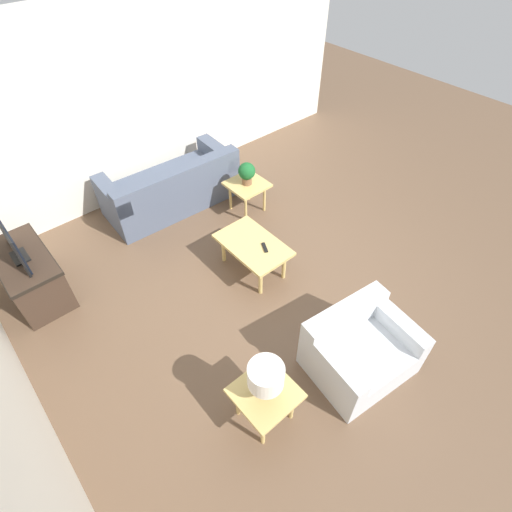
{
  "coord_description": "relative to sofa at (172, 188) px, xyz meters",
  "views": [
    {
      "loc": [
        -2.16,
        2.51,
        3.81
      ],
      "look_at": [
        0.26,
        0.42,
        0.55
      ],
      "focal_mm": 28.0,
      "sensor_mm": 36.0,
      "label": 1
    }
  ],
  "objects": [
    {
      "name": "ground_plane",
      "position": [
        -2.33,
        -0.29,
        -0.3
      ],
      "size": [
        14.0,
        14.0,
        0.0
      ],
      "primitive_type": "plane",
      "color": "brown"
    },
    {
      "name": "wall_right",
      "position": [
        0.73,
        -0.29,
        1.05
      ],
      "size": [
        0.12,
        7.2,
        2.7
      ],
      "color": "silver",
      "rests_on": "ground_plane"
    },
    {
      "name": "sofa",
      "position": [
        0.0,
        0.0,
        0.0
      ],
      "size": [
        0.96,
        1.97,
        0.77
      ],
      "rotation": [
        0.0,
        0.0,
        1.52
      ],
      "color": "#4C566B",
      "rests_on": "ground_plane"
    },
    {
      "name": "armchair",
      "position": [
        -3.54,
        0.04,
        -0.02
      ],
      "size": [
        0.93,
        1.08,
        0.68
      ],
      "rotation": [
        0.0,
        0.0,
        -1.7
      ],
      "color": "silver",
      "rests_on": "ground_plane"
    },
    {
      "name": "coffee_table",
      "position": [
        -1.8,
        -0.04,
        0.09
      ],
      "size": [
        0.92,
        0.58,
        0.45
      ],
      "color": "tan",
      "rests_on": "ground_plane"
    },
    {
      "name": "side_table_plant",
      "position": [
        -0.82,
        -0.77,
        0.1
      ],
      "size": [
        0.53,
        0.53,
        0.47
      ],
      "color": "tan",
      "rests_on": "ground_plane"
    },
    {
      "name": "side_table_lamp",
      "position": [
        -3.33,
        1.12,
        0.1
      ],
      "size": [
        0.53,
        0.53,
        0.47
      ],
      "color": "tan",
      "rests_on": "ground_plane"
    },
    {
      "name": "tv_stand_chest",
      "position": [
        -0.4,
        2.19,
        0.02
      ],
      "size": [
        1.08,
        0.56,
        0.61
      ],
      "color": "#38281E",
      "rests_on": "ground_plane"
    },
    {
      "name": "television",
      "position": [
        -0.4,
        2.19,
        0.56
      ],
      "size": [
        0.79,
        0.16,
        0.51
      ],
      "color": "black",
      "rests_on": "tv_stand_chest"
    },
    {
      "name": "potted_plant",
      "position": [
        -0.82,
        -0.77,
        0.36
      ],
      "size": [
        0.24,
        0.24,
        0.33
      ],
      "color": "brown",
      "rests_on": "side_table_plant"
    },
    {
      "name": "table_lamp",
      "position": [
        -3.33,
        1.12,
        0.44
      ],
      "size": [
        0.31,
        0.31,
        0.41
      ],
      "color": "#333333",
      "rests_on": "side_table_lamp"
    },
    {
      "name": "remote_control",
      "position": [
        -1.95,
        -0.1,
        0.15
      ],
      "size": [
        0.16,
        0.11,
        0.02
      ],
      "color": "black",
      "rests_on": "coffee_table"
    }
  ]
}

